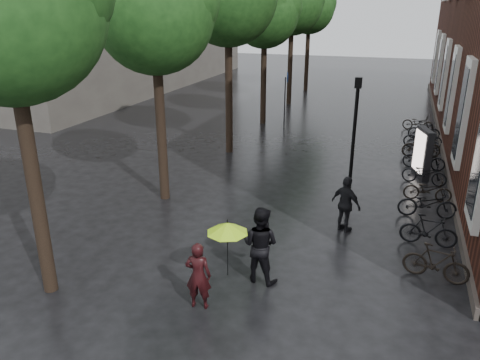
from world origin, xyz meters
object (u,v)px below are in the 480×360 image
at_px(pedestrian_walking, 346,204).
at_px(ad_lightbox, 423,153).
at_px(person_black, 260,245).
at_px(parked_bicycles, 424,165).
at_px(lamp_post, 355,128).
at_px(person_burgundy, 198,276).

xyz_separation_m(pedestrian_walking, ad_lightbox, (2.22, 5.84, 0.11)).
bearing_deg(ad_lightbox, pedestrian_walking, -128.57).
relative_size(person_black, parked_bicycles, 0.12).
bearing_deg(lamp_post, person_burgundy, -107.84).
xyz_separation_m(person_black, ad_lightbox, (3.84, 9.25, 0.00)).
height_order(parked_bicycles, lamp_post, lamp_post).
distance_m(person_burgundy, ad_lightbox, 11.77).
distance_m(pedestrian_walking, ad_lightbox, 6.24).
distance_m(person_black, parked_bicycles, 10.25).
xyz_separation_m(person_burgundy, person_black, (0.96, 1.50, 0.17)).
distance_m(person_black, ad_lightbox, 10.01).
relative_size(person_burgundy, parked_bicycles, 0.10).
relative_size(person_burgundy, person_black, 0.82).
bearing_deg(person_black, pedestrian_walking, -107.06).
height_order(pedestrian_walking, lamp_post, lamp_post).
xyz_separation_m(person_burgundy, pedestrian_walking, (2.59, 4.91, 0.06)).
distance_m(person_burgundy, person_black, 1.79).
bearing_deg(parked_bicycles, lamp_post, -126.40).
bearing_deg(ad_lightbox, lamp_post, -144.16).
height_order(person_burgundy, person_black, person_black).
height_order(person_black, ad_lightbox, person_black).
height_order(parked_bicycles, ad_lightbox, ad_lightbox).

